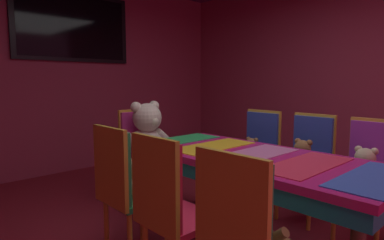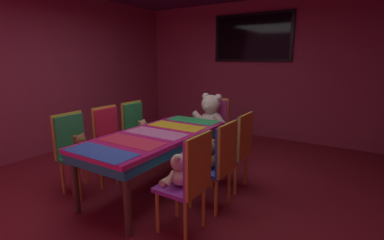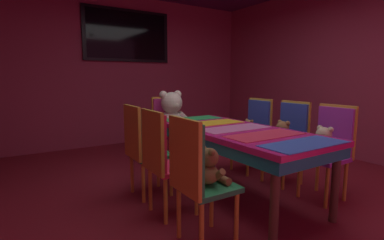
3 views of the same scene
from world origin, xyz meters
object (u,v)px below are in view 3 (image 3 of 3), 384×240
at_px(teddy_left_0, 210,168).
at_px(chair_left_2, 140,142).
at_px(chair_right_1, 290,133).
at_px(teddy_right_1, 282,135).
at_px(banquet_table, 235,137).
at_px(chair_right_0, 331,142).
at_px(throne_chair, 167,123).
at_px(teddy_right_2, 248,130).
at_px(wall_tv, 128,36).
at_px(teddy_left_2, 152,143).
at_px(chair_right_2, 256,127).
at_px(chair_left_1, 161,153).
at_px(chair_left_0, 194,170).
at_px(king_teddy_bear, 172,116).
at_px(teddy_right_0, 323,144).

height_order(teddy_left_0, chair_left_2, chair_left_2).
distance_m(chair_right_1, teddy_right_1, 0.15).
height_order(banquet_table, chair_right_0, chair_right_0).
xyz_separation_m(chair_right_0, throne_chair, (-0.86, 2.09, 0.00)).
xyz_separation_m(teddy_right_2, wall_tv, (-0.71, 2.55, 1.48)).
relative_size(teddy_left_2, teddy_right_1, 0.86).
relative_size(teddy_left_2, throne_chair, 0.29).
xyz_separation_m(banquet_table, throne_chair, (0.00, 1.54, -0.06)).
bearing_deg(wall_tv, chair_left_2, -108.17).
distance_m(teddy_left_0, teddy_right_2, 1.81).
bearing_deg(teddy_left_2, chair_right_2, 1.05).
bearing_deg(teddy_left_2, wall_tv, 74.73).
bearing_deg(teddy_left_2, chair_left_1, -106.60).
distance_m(teddy_left_0, throne_chair, 2.22).
bearing_deg(teddy_left_0, chair_left_0, 180.00).
relative_size(teddy_left_0, chair_left_1, 0.31).
bearing_deg(teddy_left_0, chair_left_2, 96.55).
relative_size(chair_left_1, teddy_right_2, 3.62).
height_order(teddy_left_2, chair_right_0, chair_right_0).
bearing_deg(chair_left_2, wall_tv, 71.83).
distance_m(chair_left_0, teddy_right_1, 1.69).
distance_m(banquet_table, king_teddy_bear, 1.38).
bearing_deg(throne_chair, banquet_table, -0.00).
bearing_deg(teddy_left_2, chair_right_1, -18.41).
xyz_separation_m(chair_left_2, teddy_right_1, (1.58, -0.53, -0.01)).
height_order(teddy_right_0, chair_right_2, chair_right_2).
xyz_separation_m(teddy_right_0, wall_tv, (-0.71, 3.65, 1.46)).
relative_size(teddy_right_0, teddy_right_1, 1.03).
distance_m(teddy_right_0, chair_right_1, 0.57).
relative_size(teddy_right_0, king_teddy_bear, 0.51).
bearing_deg(chair_right_0, teddy_left_2, -34.47).
relative_size(chair_right_0, chair_right_2, 1.00).
relative_size(chair_right_0, teddy_right_0, 2.92).
distance_m(chair_left_0, throne_chair, 2.27).
distance_m(banquet_table, teddy_right_0, 0.90).
bearing_deg(throne_chair, chair_right_2, 40.85).
height_order(banquet_table, teddy_left_2, banquet_table).
bearing_deg(chair_left_0, teddy_right_2, 35.14).
bearing_deg(teddy_left_0, teddy_left_2, 89.04).
bearing_deg(chair_right_1, chair_left_1, -0.34).
relative_size(chair_left_2, teddy_right_2, 3.62).
height_order(teddy_right_1, teddy_right_2, teddy_right_1).
relative_size(chair_left_0, teddy_left_0, 3.19).
relative_size(banquet_table, teddy_right_0, 5.99).
bearing_deg(wall_tv, chair_right_0, -76.77).
relative_size(chair_left_2, teddy_right_1, 3.02).
xyz_separation_m(chair_right_0, king_teddy_bear, (-0.86, 1.92, 0.13)).
xyz_separation_m(chair_left_1, chair_right_1, (1.74, -0.01, 0.00)).
distance_m(chair_left_1, teddy_right_2, 1.66).
bearing_deg(teddy_left_0, chair_right_0, 0.35).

